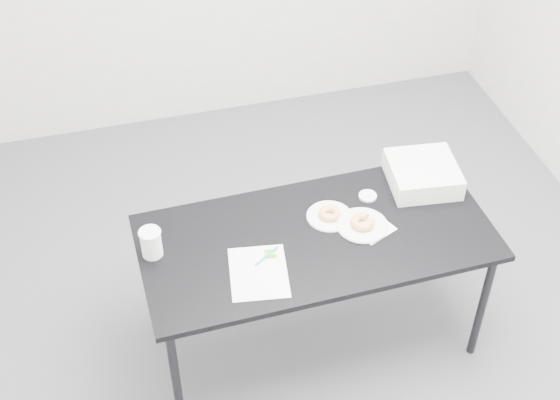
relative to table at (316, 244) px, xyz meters
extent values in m
plane|color=#505055|center=(-0.12, 0.11, -0.68)|extent=(4.00, 4.00, 0.00)
cube|color=black|center=(0.00, 0.00, 0.04)|extent=(1.63, 0.79, 0.03)
cylinder|color=black|center=(-0.74, -0.33, -0.33)|extent=(0.04, 0.04, 0.70)
cylinder|color=black|center=(-0.75, 0.30, -0.33)|extent=(0.04, 0.04, 0.70)
cylinder|color=black|center=(0.75, -0.30, -0.33)|extent=(0.04, 0.04, 0.70)
cylinder|color=black|center=(0.74, 0.33, -0.33)|extent=(0.04, 0.04, 0.70)
cube|color=white|center=(-0.31, -0.15, 0.06)|extent=(0.29, 0.35, 0.00)
cube|color=green|center=(-0.23, -0.06, 0.06)|extent=(0.06, 0.06, 0.00)
cylinder|color=#0E9B80|center=(-0.25, -0.07, 0.06)|extent=(0.13, 0.09, 0.01)
cube|color=white|center=(0.26, -0.02, 0.06)|extent=(0.22, 0.22, 0.00)
cylinder|color=white|center=(0.22, 0.00, 0.06)|extent=(0.24, 0.24, 0.01)
torus|color=gold|center=(0.22, 0.00, 0.08)|extent=(0.14, 0.14, 0.04)
cylinder|color=white|center=(0.09, 0.10, 0.06)|extent=(0.21, 0.21, 0.01)
torus|color=gold|center=(0.09, 0.10, 0.08)|extent=(0.10, 0.10, 0.03)
cylinder|color=white|center=(-0.74, 0.08, 0.13)|extent=(0.09, 0.09, 0.14)
cylinder|color=white|center=(0.31, 0.19, 0.06)|extent=(0.09, 0.09, 0.01)
cube|color=white|center=(0.61, 0.22, 0.11)|extent=(0.36, 0.36, 0.11)
camera|label=1|loc=(-0.82, -2.39, 2.55)|focal=50.00mm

